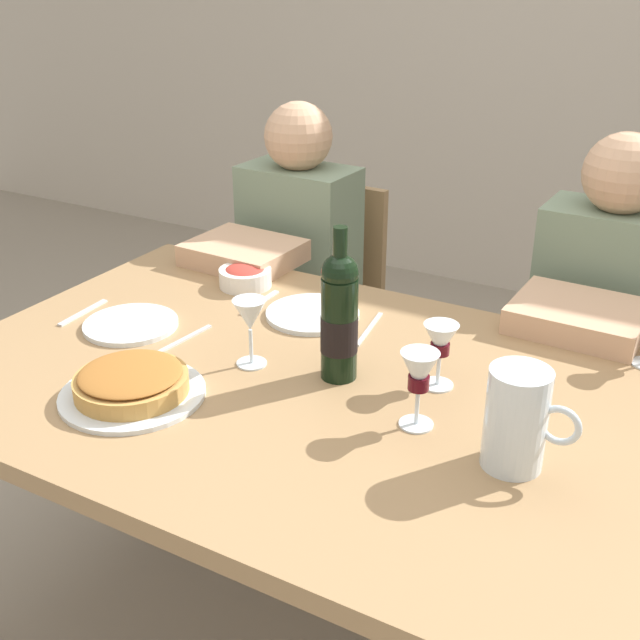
{
  "coord_description": "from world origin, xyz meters",
  "views": [
    {
      "loc": [
        0.72,
        -1.19,
        1.55
      ],
      "look_at": [
        0.01,
        0.08,
        0.86
      ],
      "focal_mm": 44.04,
      "sensor_mm": 36.0,
      "label": 1
    }
  ],
  "objects_px": {
    "dining_table": "(299,416)",
    "diner_right": "(586,355)",
    "wine_glass_centre": "(249,318)",
    "dinner_plate_left_setting": "(131,324)",
    "wine_bottle": "(339,317)",
    "water_pitcher": "(516,424)",
    "salad_bowl": "(245,276)",
    "chair_left": "(320,300)",
    "chair_right": "(600,359)",
    "wine_glass_right_diner": "(419,375)",
    "wine_glass_spare": "(440,343)",
    "diner_left": "(279,291)",
    "baked_tart": "(132,384)",
    "dinner_plate_right_setting": "(313,314)"
  },
  "relations": [
    {
      "from": "dining_table",
      "to": "dinner_plate_left_setting",
      "type": "height_order",
      "value": "dinner_plate_left_setting"
    },
    {
      "from": "diner_right",
      "to": "dining_table",
      "type": "bearing_deg",
      "value": 58.24
    },
    {
      "from": "chair_left",
      "to": "salad_bowl",
      "type": "bearing_deg",
      "value": 101.16
    },
    {
      "from": "dining_table",
      "to": "diner_right",
      "type": "distance_m",
      "value": 0.81
    },
    {
      "from": "baked_tart",
      "to": "salad_bowl",
      "type": "relative_size",
      "value": 2.1
    },
    {
      "from": "wine_glass_spare",
      "to": "chair_left",
      "type": "bearing_deg",
      "value": 132.31
    },
    {
      "from": "wine_bottle",
      "to": "baked_tart",
      "type": "height_order",
      "value": "wine_bottle"
    },
    {
      "from": "wine_bottle",
      "to": "salad_bowl",
      "type": "height_order",
      "value": "wine_bottle"
    },
    {
      "from": "wine_bottle",
      "to": "water_pitcher",
      "type": "bearing_deg",
      "value": -17.39
    },
    {
      "from": "dinner_plate_right_setting",
      "to": "dining_table",
      "type": "bearing_deg",
      "value": -65.72
    },
    {
      "from": "wine_glass_centre",
      "to": "dinner_plate_left_setting",
      "type": "bearing_deg",
      "value": 177.22
    },
    {
      "from": "wine_glass_right_diner",
      "to": "salad_bowl",
      "type": "bearing_deg",
      "value": 148.65
    },
    {
      "from": "chair_left",
      "to": "dinner_plate_left_setting",
      "type": "bearing_deg",
      "value": 91.75
    },
    {
      "from": "wine_glass_spare",
      "to": "chair_right",
      "type": "relative_size",
      "value": 0.16
    },
    {
      "from": "diner_left",
      "to": "chair_right",
      "type": "height_order",
      "value": "diner_left"
    },
    {
      "from": "wine_glass_centre",
      "to": "chair_right",
      "type": "bearing_deg",
      "value": 58.18
    },
    {
      "from": "wine_bottle",
      "to": "dinner_plate_right_setting",
      "type": "xyz_separation_m",
      "value": [
        -0.19,
        0.23,
        -0.13
      ]
    },
    {
      "from": "wine_glass_right_diner",
      "to": "wine_glass_centre",
      "type": "relative_size",
      "value": 1.02
    },
    {
      "from": "wine_glass_centre",
      "to": "dinner_plate_left_setting",
      "type": "relative_size",
      "value": 0.68
    },
    {
      "from": "water_pitcher",
      "to": "diner_left",
      "type": "relative_size",
      "value": 0.16
    },
    {
      "from": "chair_left",
      "to": "chair_right",
      "type": "xyz_separation_m",
      "value": [
        0.9,
        0.03,
        0.0
      ]
    },
    {
      "from": "diner_left",
      "to": "dining_table",
      "type": "bearing_deg",
      "value": 127.77
    },
    {
      "from": "dining_table",
      "to": "wine_glass_right_diner",
      "type": "relative_size",
      "value": 10.01
    },
    {
      "from": "dining_table",
      "to": "diner_right",
      "type": "xyz_separation_m",
      "value": [
        0.45,
        0.67,
        -0.05
      ]
    },
    {
      "from": "salad_bowl",
      "to": "wine_glass_right_diner",
      "type": "height_order",
      "value": "wine_glass_right_diner"
    },
    {
      "from": "wine_glass_spare",
      "to": "dinner_plate_right_setting",
      "type": "height_order",
      "value": "wine_glass_spare"
    },
    {
      "from": "dining_table",
      "to": "wine_glass_centre",
      "type": "bearing_deg",
      "value": -178.28
    },
    {
      "from": "wine_bottle",
      "to": "dinner_plate_right_setting",
      "type": "bearing_deg",
      "value": 130.22
    },
    {
      "from": "wine_glass_spare",
      "to": "salad_bowl",
      "type": "bearing_deg",
      "value": 159.13
    },
    {
      "from": "dinner_plate_left_setting",
      "to": "chair_right",
      "type": "bearing_deg",
      "value": 44.57
    },
    {
      "from": "salad_bowl",
      "to": "chair_left",
      "type": "bearing_deg",
      "value": 98.57
    },
    {
      "from": "wine_bottle",
      "to": "salad_bowl",
      "type": "relative_size",
      "value": 2.37
    },
    {
      "from": "chair_right",
      "to": "baked_tart",
      "type": "bearing_deg",
      "value": 60.19
    },
    {
      "from": "wine_glass_spare",
      "to": "dinner_plate_left_setting",
      "type": "height_order",
      "value": "wine_glass_spare"
    },
    {
      "from": "dining_table",
      "to": "baked_tart",
      "type": "bearing_deg",
      "value": -137.51
    },
    {
      "from": "diner_left",
      "to": "diner_right",
      "type": "bearing_deg",
      "value": -175.56
    },
    {
      "from": "wine_bottle",
      "to": "diner_left",
      "type": "distance_m",
      "value": 0.85
    },
    {
      "from": "baked_tart",
      "to": "chair_right",
      "type": "relative_size",
      "value": 0.33
    },
    {
      "from": "dinner_plate_right_setting",
      "to": "wine_glass_right_diner",
      "type": "bearing_deg",
      "value": -38.35
    },
    {
      "from": "baked_tart",
      "to": "salad_bowl",
      "type": "distance_m",
      "value": 0.58
    },
    {
      "from": "wine_glass_centre",
      "to": "diner_left",
      "type": "bearing_deg",
      "value": 117.66
    },
    {
      "from": "baked_tart",
      "to": "diner_right",
      "type": "relative_size",
      "value": 0.24
    },
    {
      "from": "chair_left",
      "to": "diner_right",
      "type": "distance_m",
      "value": 0.92
    },
    {
      "from": "water_pitcher",
      "to": "wine_glass_centre",
      "type": "bearing_deg",
      "value": 172.45
    },
    {
      "from": "wine_bottle",
      "to": "chair_left",
      "type": "relative_size",
      "value": 0.37
    },
    {
      "from": "baked_tart",
      "to": "dining_table",
      "type": "bearing_deg",
      "value": 42.49
    },
    {
      "from": "wine_glass_centre",
      "to": "chair_left",
      "type": "distance_m",
      "value": 1.02
    },
    {
      "from": "water_pitcher",
      "to": "salad_bowl",
      "type": "xyz_separation_m",
      "value": [
        -0.83,
        0.43,
        -0.05
      ]
    },
    {
      "from": "baked_tart",
      "to": "dinner_plate_left_setting",
      "type": "height_order",
      "value": "baked_tart"
    },
    {
      "from": "dining_table",
      "to": "baked_tart",
      "type": "xyz_separation_m",
      "value": [
        -0.24,
        -0.22,
        0.12
      ]
    }
  ]
}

